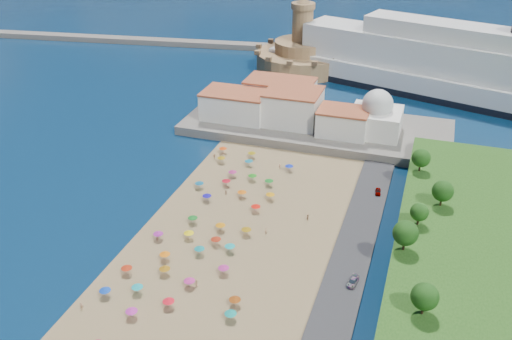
% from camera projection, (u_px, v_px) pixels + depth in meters
% --- Properties ---
extents(ground, '(700.00, 700.00, 0.00)m').
position_uv_depth(ground, '(208.00, 243.00, 137.77)').
color(ground, '#071938').
rests_on(ground, ground).
extents(terrace, '(90.00, 36.00, 3.00)m').
position_uv_depth(terrace, '(316.00, 127.00, 195.56)').
color(terrace, '#59544C').
rests_on(terrace, ground).
extents(jetty, '(18.00, 70.00, 2.40)m').
position_uv_depth(jetty, '(283.00, 88.00, 231.17)').
color(jetty, '#59544C').
rests_on(jetty, ground).
extents(breakwater, '(199.03, 34.77, 2.60)m').
position_uv_depth(breakwater, '(125.00, 40.00, 296.05)').
color(breakwater, '#59544C').
rests_on(breakwater, ground).
extents(waterfront_buildings, '(57.00, 29.00, 11.00)m').
position_uv_depth(waterfront_buildings, '(281.00, 105.00, 196.73)').
color(waterfront_buildings, silver).
rests_on(waterfront_buildings, terrace).
extents(domed_building, '(16.00, 16.00, 15.00)m').
position_uv_depth(domed_building, '(376.00, 116.00, 184.84)').
color(domed_building, silver).
rests_on(domed_building, terrace).
extents(fortress, '(40.00, 40.00, 32.40)m').
position_uv_depth(fortress, '(301.00, 55.00, 253.79)').
color(fortress, '#A17950').
rests_on(fortress, ground).
extents(cruise_ship, '(159.56, 67.37, 34.83)m').
position_uv_depth(cruise_ship, '(456.00, 72.00, 221.04)').
color(cruise_ship, black).
rests_on(cruise_ship, ground).
extents(beach_parasols, '(31.68, 115.46, 2.20)m').
position_uv_depth(beach_parasols, '(184.00, 261.00, 127.91)').
color(beach_parasols, gray).
rests_on(beach_parasols, beach).
extents(beachgoers, '(38.45, 100.58, 1.87)m').
position_uv_depth(beachgoers, '(213.00, 229.00, 141.12)').
color(beachgoers, tan).
rests_on(beachgoers, beach).
extents(parked_cars, '(2.46, 80.54, 1.33)m').
position_uv_depth(parked_cars, '(352.00, 285.00, 121.63)').
color(parked_cars, gray).
rests_on(parked_cars, promenade).
extents(hillside_trees, '(13.66, 105.47, 7.16)m').
position_uv_depth(hillside_trees, '(411.00, 266.00, 113.31)').
color(hillside_trees, '#382314').
rests_on(hillside_trees, hillside).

